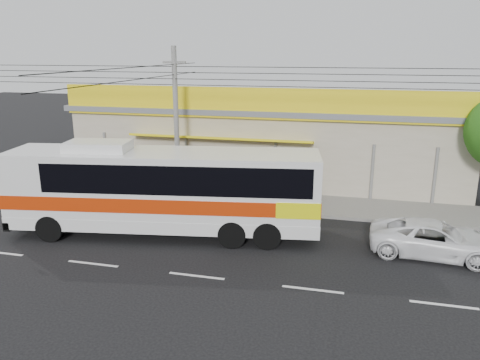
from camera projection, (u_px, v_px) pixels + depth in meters
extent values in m
plane|color=black|center=(217.00, 248.00, 18.52)|extent=(120.00, 120.00, 0.00)
cube|color=slate|center=(250.00, 200.00, 24.12)|extent=(30.00, 3.20, 0.15)
cube|color=#A49A84|center=(270.00, 142.00, 28.82)|extent=(22.00, 8.00, 4.20)
cube|color=slate|center=(271.00, 105.00, 28.22)|extent=(22.60, 8.60, 0.30)
cube|color=yellow|center=(257.00, 103.00, 24.22)|extent=(22.00, 0.24, 1.60)
cube|color=red|center=(220.00, 102.00, 24.65)|extent=(9.00, 0.10, 1.20)
cube|color=#136D26|center=(388.00, 107.00, 22.68)|extent=(2.40, 0.10, 1.10)
cube|color=navy|center=(448.00, 109.00, 22.06)|extent=(2.20, 0.10, 1.10)
cube|color=red|center=(101.00, 99.00, 26.27)|extent=(3.00, 0.10, 1.10)
cube|color=yellow|center=(220.00, 138.00, 25.02)|extent=(10.00, 1.20, 0.37)
cube|color=silver|center=(163.00, 188.00, 19.41)|extent=(13.03, 4.59, 3.09)
cube|color=#B62B07|center=(164.00, 197.00, 19.51)|extent=(13.08, 4.64, 0.59)
cube|color=#D5D60B|center=(297.00, 200.00, 19.04)|extent=(2.10, 2.95, 0.64)
cube|color=black|center=(181.00, 172.00, 19.16)|extent=(10.94, 4.30, 1.17)
cube|color=black|center=(17.00, 174.00, 19.82)|extent=(0.53, 2.34, 1.60)
cube|color=silver|center=(98.00, 146.00, 19.17)|extent=(2.75, 1.86, 0.38)
cylinder|color=black|center=(50.00, 228.00, 19.03)|extent=(1.15, 0.51, 1.11)
cylinder|color=black|center=(75.00, 209.00, 21.34)|extent=(1.15, 0.51, 1.11)
cylinder|color=black|center=(267.00, 236.00, 18.27)|extent=(1.15, 0.51, 1.11)
cylinder|color=black|center=(269.00, 215.00, 20.58)|extent=(1.15, 0.51, 1.11)
imported|color=maroon|center=(98.00, 185.00, 24.73)|extent=(2.07, 1.11, 1.03)
imported|color=black|center=(53.00, 174.00, 27.01)|extent=(1.74, 0.75, 1.01)
imported|color=white|center=(434.00, 239.00, 17.67)|extent=(4.88, 2.52, 1.32)
cylinder|color=slate|center=(176.00, 126.00, 23.39)|extent=(0.25, 0.25, 7.77)
cube|color=slate|center=(174.00, 62.00, 22.56)|extent=(1.17, 0.12, 0.12)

